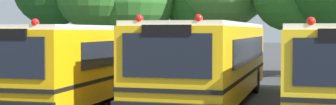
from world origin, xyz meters
TOP-DOWN VIEW (x-y plane):
  - ground_plane at (0.00, 0.00)m, footprint 160.00×160.00m
  - school_bus_1 at (-1.76, -0.21)m, footprint 2.48×10.43m
  - school_bus_2 at (1.95, 0.17)m, footprint 2.72×10.04m
  - school_bus_3 at (5.66, -0.10)m, footprint 2.72×10.61m
  - tree_3 at (-0.76, 12.15)m, footprint 3.76×3.76m

SIDE VIEW (x-z plane):
  - ground_plane at x=0.00m, z-range 0.00..0.00m
  - school_bus_1 at x=-1.76m, z-range 0.07..2.64m
  - school_bus_3 at x=5.66m, z-range 0.07..2.64m
  - school_bus_2 at x=1.95m, z-range 0.07..2.72m
  - tree_3 at x=-0.76m, z-range 0.97..6.70m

